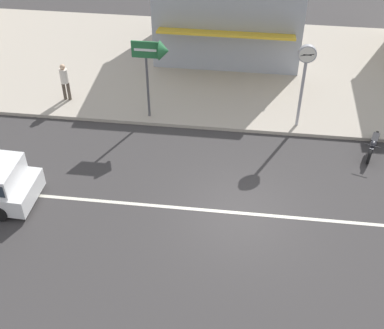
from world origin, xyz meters
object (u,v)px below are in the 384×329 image
(motorcycle_0, at_px, (373,145))
(shopfront_corner_warung, at_px, (230,4))
(street_clock, at_px, (305,66))
(pedestrian_by_shop, at_px, (65,79))
(arrow_signboard, at_px, (159,54))

(motorcycle_0, xyz_separation_m, shopfront_corner_warung, (-5.99, 7.63, 1.98))
(street_clock, distance_m, pedestrian_by_shop, 9.88)
(shopfront_corner_warung, bearing_deg, arrow_signboard, -109.54)
(street_clock, bearing_deg, motorcycle_0, -25.75)
(street_clock, bearing_deg, shopfront_corner_warung, 116.99)
(arrow_signboard, distance_m, shopfront_corner_warung, 6.82)
(arrow_signboard, relative_size, shopfront_corner_warung, 0.50)
(pedestrian_by_shop, bearing_deg, arrow_signboard, -11.05)
(arrow_signboard, distance_m, pedestrian_by_shop, 4.71)
(pedestrian_by_shop, height_order, shopfront_corner_warung, shopfront_corner_warung)
(street_clock, bearing_deg, arrow_signboard, -178.76)
(motorcycle_0, bearing_deg, arrow_signboard, 171.56)
(motorcycle_0, bearing_deg, shopfront_corner_warung, 128.13)
(arrow_signboard, height_order, pedestrian_by_shop, arrow_signboard)
(motorcycle_0, bearing_deg, street_clock, 154.25)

